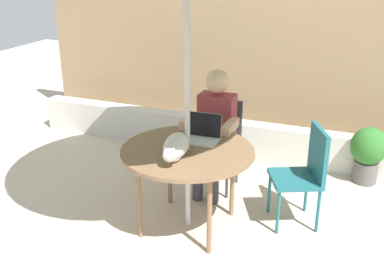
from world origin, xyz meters
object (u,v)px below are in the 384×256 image
at_px(person_seated, 214,126).
at_px(laptop, 202,132).
at_px(patio_table, 188,155).
at_px(chair_occupied, 219,137).
at_px(chair_empty, 306,169).
at_px(potted_plant_near_fence, 368,152).
at_px(cat, 175,147).

xyz_separation_m(person_seated, laptop, (0.04, -0.43, 0.10)).
bearing_deg(person_seated, patio_table, -90.00).
relative_size(person_seated, laptop, 3.93).
bearing_deg(laptop, chair_occupied, 93.57).
distance_m(chair_empty, person_seated, 0.96).
height_order(chair_empty, potted_plant_near_fence, chair_empty).
bearing_deg(chair_empty, chair_occupied, 155.55).
bearing_deg(chair_occupied, person_seated, -90.00).
bearing_deg(chair_empty, laptop, -168.70).
bearing_deg(laptop, potted_plant_near_fence, 40.82).
height_order(chair_occupied, cat, cat).
xyz_separation_m(chair_occupied, cat, (-0.03, -1.01, 0.29)).
bearing_deg(cat, chair_empty, 32.52).
bearing_deg(cat, chair_occupied, 88.26).
bearing_deg(cat, person_seated, 87.94).
relative_size(laptop, cat, 0.48).
relative_size(patio_table, potted_plant_near_fence, 1.85).
height_order(chair_occupied, laptop, laptop).
bearing_deg(chair_occupied, laptop, -86.43).
height_order(chair_empty, person_seated, person_seated).
xyz_separation_m(patio_table, cat, (-0.03, -0.18, 0.14)).
bearing_deg(laptop, person_seated, 94.87).
bearing_deg(chair_occupied, chair_empty, -24.45).
bearing_deg(potted_plant_near_fence, patio_table, -134.46).
height_order(patio_table, chair_occupied, chair_occupied).
bearing_deg(person_seated, potted_plant_near_fence, 28.07).
distance_m(patio_table, potted_plant_near_fence, 2.02).
bearing_deg(chair_occupied, potted_plant_near_fence, 22.83).
distance_m(chair_occupied, cat, 1.05).
relative_size(chair_empty, cat, 1.35).
height_order(chair_empty, laptop, laptop).
bearing_deg(patio_table, chair_occupied, 90.00).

